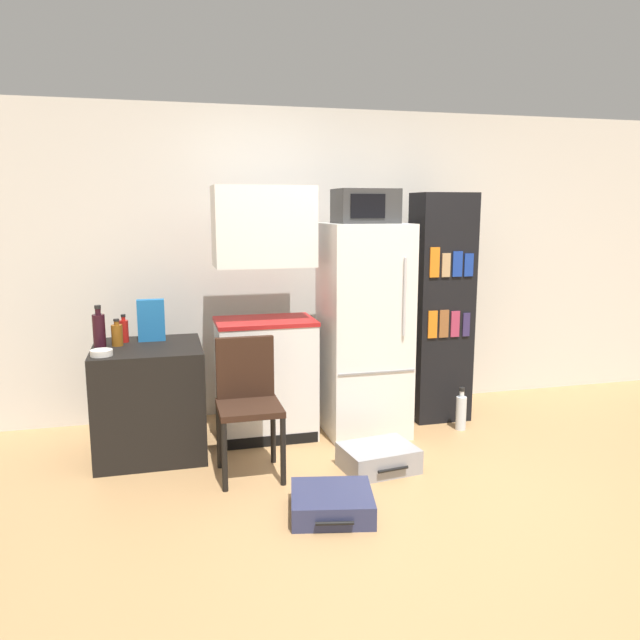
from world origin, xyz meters
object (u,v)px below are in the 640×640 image
bottle_ketchup_red (124,330)px  suitcase_large_flat (332,503)px  bowl (101,353)px  refrigerator (364,330)px  chair (247,393)px  suitcase_small_flat (378,458)px  side_table (150,400)px  microwave (365,206)px  cereal_box (151,320)px  bottle_green_tall (100,328)px  bookshelf (440,308)px  water_bottle_front (461,412)px  bottle_amber_beer (117,334)px  bottle_wine_dark (99,329)px  kitchen_hutch (265,326)px

bottle_ketchup_red → suitcase_large_flat: bottle_ketchup_red is taller
bowl → refrigerator: bearing=8.6°
chair → suitcase_small_flat: bearing=-12.8°
bottle_ketchup_red → suitcase_small_flat: size_ratio=0.39×
bowl → side_table: bearing=39.2°
microwave → cereal_box: bearing=175.9°
bottle_green_tall → bookshelf: bearing=0.5°
water_bottle_front → microwave: bearing=166.4°
bookshelf → bowl: bookshelf is taller
bowl → bottle_amber_beer: bearing=73.7°
bowl → suitcase_large_flat: (1.28, -0.98, -0.73)m
bookshelf → suitcase_small_flat: size_ratio=3.56×
suitcase_large_flat → water_bottle_front: size_ratio=1.57×
refrigerator → bottle_ketchup_red: 1.76m
suitcase_large_flat → water_bottle_front: water_bottle_front is taller
bottle_wine_dark → bottle_green_tall: size_ratio=1.13×
suitcase_large_flat → suitcase_small_flat: 0.70m
chair → water_bottle_front: (1.73, 0.37, -0.39)m
bottle_amber_beer → chair: (0.82, -0.55, -0.32)m
side_table → bowl: bearing=-140.8°
bottle_amber_beer → water_bottle_front: size_ratio=0.55×
bottle_green_tall → suitcase_small_flat: 2.14m
refrigerator → water_bottle_front: bearing=-13.7°
cereal_box → suitcase_large_flat: 1.89m
side_table → refrigerator: bearing=2.0°
refrigerator → microwave: bearing=-106.4°
microwave → chair: bearing=-150.6°
refrigerator → cereal_box: refrigerator is taller
kitchen_hutch → chair: kitchen_hutch is taller
bottle_wine_dark → bottle_green_tall: bearing=93.5°
bottle_amber_beer → suitcase_small_flat: size_ratio=0.37×
kitchen_hutch → suitcase_small_flat: (0.62, -0.82, -0.77)m
bookshelf → bowl: bearing=-170.7°
chair → water_bottle_front: chair is taller
bookshelf → bottle_amber_beer: 2.50m
kitchen_hutch → bottle_ketchup_red: (-1.01, 0.04, 0.01)m
water_bottle_front → side_table: bearing=176.9°
bottle_ketchup_red → suitcase_small_flat: 1.99m
bowl → cereal_box: 0.52m
bookshelf → bottle_green_tall: bearing=-179.5°
cereal_box → bottle_wine_dark: bearing=-162.2°
bottle_amber_beer → cereal_box: (0.23, 0.11, 0.07)m
kitchen_hutch → bottle_wine_dark: kitchen_hutch is taller
kitchen_hutch → cereal_box: kitchen_hutch is taller
microwave → suitcase_large_flat: microwave is taller
side_table → suitcase_large_flat: 1.60m
water_bottle_front → kitchen_hutch: bearing=170.3°
suitcase_large_flat → microwave: bearing=76.2°
bottle_ketchup_red → bottle_wine_dark: 0.20m
microwave → suitcase_small_flat: bearing=-100.2°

